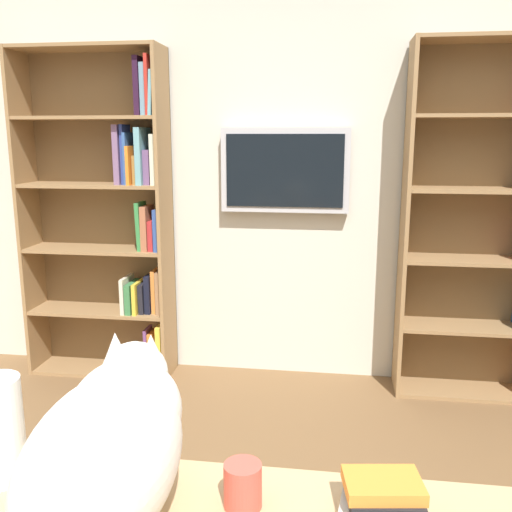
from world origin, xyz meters
name	(u,v)px	position (x,y,z in m)	size (l,w,h in m)	color
wall_back	(285,161)	(0.00, -2.23, 1.35)	(4.52, 0.06, 2.70)	beige
bookshelf_left	(505,227)	(-1.26, -2.06, 1.00)	(0.91, 0.28, 2.01)	#937047
bookshelf_right	(113,217)	(1.05, -2.07, 1.00)	(0.91, 0.28, 2.01)	#937047
wall_mounted_tv	(285,171)	(-0.01, -2.15, 1.30)	(0.76, 0.07, 0.50)	#B7B7BC
cat	(112,443)	(0.11, 0.26, 0.90)	(0.28, 0.64, 0.34)	white
coffee_mug	(243,485)	(-0.14, 0.19, 0.78)	(0.08, 0.08, 0.10)	#D84C3F
desk_book_stack	(383,498)	(-0.43, 0.18, 0.78)	(0.18, 0.14, 0.08)	beige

